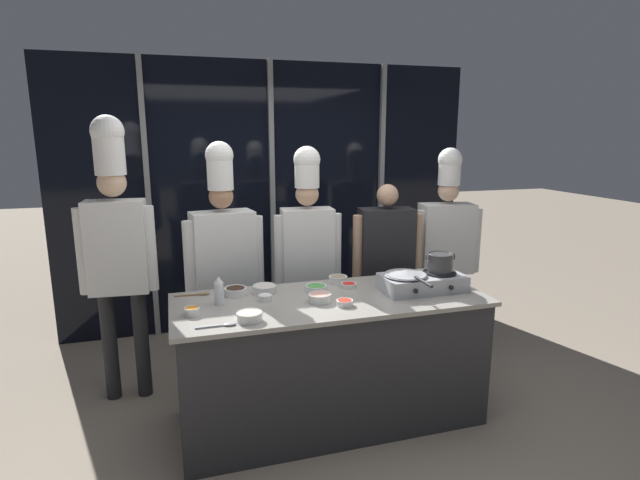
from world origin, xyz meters
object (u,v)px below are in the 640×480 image
Objects in this scene: prep_bowl_onion at (264,288)px; prep_bowl_carrots at (192,311)px; prep_bowl_bell_pepper at (349,285)px; prep_bowl_mushrooms at (338,279)px; chef_head at (117,239)px; chef_sous at (224,253)px; chef_pastry at (446,240)px; squeeze_bottle_clear at (219,291)px; prep_bowl_noodles at (249,316)px; stock_pot at (440,262)px; frying_pan at (406,273)px; prep_bowl_soy_glaze at (235,291)px; serving_spoon_solid at (199,294)px; portable_stove at (422,282)px; chef_line at (307,246)px; person_guest at (386,258)px; prep_bowl_rice at (265,297)px; prep_bowl_scallions at (316,287)px; serving_spoon_slotted at (224,325)px; prep_bowl_shrimp at (320,297)px; prep_bowl_chili_flakes at (345,302)px.

prep_bowl_carrots is at bearing -148.74° from prep_bowl_onion.
prep_bowl_mushrooms is (-0.04, 0.13, 0.01)m from prep_bowl_bell_pepper.
chef_sous is (0.76, 0.02, -0.16)m from chef_head.
squeeze_bottle_clear is at bearing 27.49° from chef_pastry.
prep_bowl_onion is 1.06× the size of prep_bowl_noodles.
prep_bowl_carrots is (-1.72, -0.04, -0.17)m from stock_pot.
chef_sous is (-1.17, 0.81, 0.04)m from frying_pan.
squeeze_bottle_clear reaches higher than prep_bowl_bell_pepper.
squeeze_bottle_clear reaches higher than prep_bowl_soy_glaze.
prep_bowl_mushrooms is 0.07× the size of chef_head.
chef_sous is (0.22, 0.45, 0.17)m from serving_spoon_solid.
prep_bowl_carrots is 0.90m from chef_sous.
portable_stove is at bearing 2.36° from frying_pan.
serving_spoon_solid is at bearing 167.98° from stock_pot.
chef_sous reaches higher than chef_line.
serving_spoon_solid is 0.53m from chef_sous.
person_guest reaches higher than squeeze_bottle_clear.
portable_stove is at bearing 134.81° from chef_line.
chef_sous reaches higher than prep_bowl_rice.
serving_spoon_solid is at bearing 170.38° from prep_bowl_scallions.
chef_line reaches higher than serving_spoon_slotted.
prep_bowl_shrimp is at bearing -124.39° from prep_bowl_mushrooms.
person_guest is (0.82, 0.78, 0.01)m from prep_bowl_shrimp.
prep_bowl_soy_glaze is 0.57m from serving_spoon_slotted.
squeeze_bottle_clear is at bearing 31.02° from person_guest.
serving_spoon_solid is (-0.26, 0.59, -0.03)m from prep_bowl_noodles.
prep_bowl_chili_flakes is 0.37m from prep_bowl_scallions.
chef_sous is at bearing -173.58° from chef_head.
squeeze_bottle_clear is 1.68× the size of prep_bowl_bell_pepper.
prep_bowl_rice is 0.40× the size of serving_spoon_solid.
prep_bowl_rice is at bearing -2.52° from squeeze_bottle_clear.
prep_bowl_shrimp is 0.45m from prep_bowl_mushrooms.
prep_bowl_carrots is 0.50m from prep_bowl_rice.
prep_bowl_rice is 0.05× the size of chef_line.
portable_stove is at bearing -12.40° from prep_bowl_soy_glaze.
prep_bowl_rice is 0.64m from prep_bowl_mushrooms.
prep_bowl_soy_glaze is at bearing 167.60° from portable_stove.
squeeze_bottle_clear is at bearing -166.08° from prep_bowl_mushrooms.
frying_pan is 3.71× the size of prep_bowl_mushrooms.
prep_bowl_noodles is at bearing -170.58° from stock_pot.
person_guest is at bearing 25.58° from prep_bowl_carrots.
prep_bowl_soy_glaze reaches higher than prep_bowl_mushrooms.
prep_bowl_scallions reaches higher than serving_spoon_solid.
serving_spoon_solid is (-1.05, 0.14, -0.01)m from prep_bowl_bell_pepper.
prep_bowl_shrimp is at bearing 20.23° from serving_spoon_slotted.
chef_line reaches higher than serving_spoon_solid.
prep_bowl_bell_pepper is 1.06m from serving_spoon_solid.
prep_bowl_bell_pepper is at bearing 165.06° from chef_head.
prep_bowl_mushrooms is (1.08, 0.38, 0.00)m from prep_bowl_carrots.
serving_spoon_solid is at bearing 113.84° from prep_bowl_noodles.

